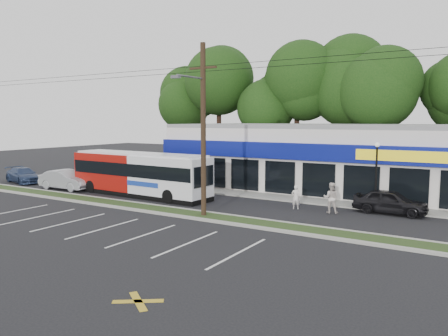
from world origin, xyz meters
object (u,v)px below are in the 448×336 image
at_px(car_dark, 390,202).
at_px(car_blue, 23,175).
at_px(utility_pole, 200,124).
at_px(pedestrian_b, 331,198).
at_px(car_silver, 66,180).
at_px(metrobus, 140,173).
at_px(pedestrian_a, 296,197).
at_px(lamp_post, 376,167).

distance_m(car_dark, car_blue, 31.20).
relative_size(utility_pole, pedestrian_b, 26.61).
bearing_deg(car_silver, metrobus, -84.63).
height_order(utility_pole, car_silver, utility_pole).
bearing_deg(car_blue, utility_pole, -85.08).
xyz_separation_m(car_silver, pedestrian_b, (21.29, 2.50, 0.14)).
relative_size(utility_pole, pedestrian_a, 32.73).
distance_m(car_blue, pedestrian_a, 25.64).
bearing_deg(utility_pole, car_blue, 171.78).
distance_m(car_silver, pedestrian_b, 21.44).
bearing_deg(lamp_post, metrobus, -165.12).
xyz_separation_m(utility_pole, car_silver, (-15.12, 2.57, -4.61)).
distance_m(metrobus, car_blue, 13.72).
bearing_deg(car_dark, pedestrian_b, 120.96).
height_order(pedestrian_a, pedestrian_b, pedestrian_b).
bearing_deg(metrobus, pedestrian_a, 9.49).
xyz_separation_m(car_blue, pedestrian_b, (27.86, 1.94, 0.26)).
relative_size(car_silver, car_blue, 1.04).
bearing_deg(car_dark, car_silver, 101.90).
bearing_deg(car_dark, car_blue, 98.83).
bearing_deg(pedestrian_b, utility_pole, 24.75).
xyz_separation_m(car_dark, car_blue, (-30.98, -3.66, -0.06)).
height_order(lamp_post, pedestrian_b, lamp_post).
bearing_deg(car_blue, car_dark, -70.12).
distance_m(metrobus, pedestrian_b, 14.29).
distance_m(car_silver, car_blue, 6.59).
bearing_deg(utility_pole, lamp_post, 43.95).
bearing_deg(pedestrian_a, metrobus, -9.13).
relative_size(lamp_post, pedestrian_a, 2.78).
xyz_separation_m(utility_pole, lamp_post, (8.17, 7.87, -2.74)).
height_order(lamp_post, car_silver, lamp_post).
bearing_deg(pedestrian_a, car_dark, -178.68).
height_order(metrobus, pedestrian_b, metrobus).
bearing_deg(pedestrian_b, car_dark, -165.82).
relative_size(utility_pole, car_blue, 10.67).
bearing_deg(utility_pole, metrobus, 155.98).
height_order(utility_pole, metrobus, utility_pole).
bearing_deg(pedestrian_b, car_blue, -10.70).
bearing_deg(car_blue, lamp_post, -67.84).
height_order(utility_pole, lamp_post, utility_pole).
relative_size(car_dark, pedestrian_b, 2.30).
height_order(lamp_post, pedestrian_a, lamp_post).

